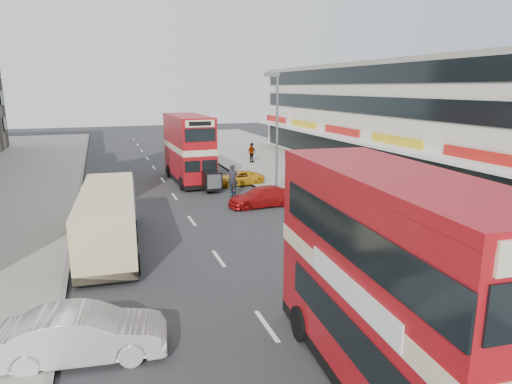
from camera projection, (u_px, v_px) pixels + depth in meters
name	position (u px, v px, depth m)	size (l,w,h in m)	color
ground	(292.00, 362.00, 12.26)	(160.00, 160.00, 0.00)	#28282B
road_surface	(175.00, 197.00, 30.69)	(12.00, 90.00, 0.01)	#28282B
pavement_right	(333.00, 184.00, 34.46)	(12.00, 90.00, 0.15)	gray
kerb_left	(78.00, 203.00, 28.75)	(0.20, 90.00, 0.16)	gray
kerb_right	(260.00, 189.00, 32.60)	(0.20, 90.00, 0.16)	gray
commercial_row	(409.00, 118.00, 37.77)	(9.90, 46.20, 9.30)	beige
street_lamp	(276.00, 125.00, 29.83)	(1.00, 0.20, 8.12)	slate
bus_main	(393.00, 285.00, 10.55)	(3.22, 9.64, 5.22)	black
bus_second	(189.00, 148.00, 35.02)	(2.72, 9.05, 4.97)	black
coach	(108.00, 217.00, 20.73)	(2.91, 9.43, 2.47)	black
car_left_front	(84.00, 334.00, 12.28)	(1.52, 4.37, 1.44)	silver
car_right_a	(262.00, 197.00, 28.10)	(1.73, 4.26, 1.24)	#A41010
car_right_b	(238.00, 178.00, 34.21)	(1.76, 3.81, 1.06)	gold
pedestrian_near	(337.00, 199.00, 26.24)	(0.58, 0.40, 1.59)	gray
pedestrian_far	(252.00, 153.00, 43.53)	(1.10, 0.46, 1.88)	gray
cyclist	(233.00, 186.00, 30.17)	(0.73, 1.59, 2.24)	gray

